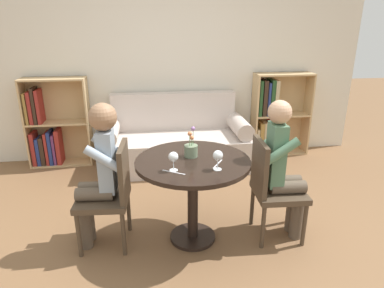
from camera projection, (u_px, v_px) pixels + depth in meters
The scene contains 15 objects.
ground_plane at pixel (193, 238), 3.05m from camera, with size 16.00×16.00×0.00m, color brown.
back_wall at pixel (172, 58), 4.53m from camera, with size 5.20×0.05×2.70m.
round_table at pixel (193, 176), 2.84m from camera, with size 0.95×0.95×0.75m.
couch at pixel (176, 143), 4.49m from camera, with size 1.87×0.80×0.92m.
bookshelf_left at pixel (52, 128), 4.47m from camera, with size 0.79×0.28×1.15m.
bookshelf_right at pixel (272, 115), 4.82m from camera, with size 0.79×0.28×1.15m.
chair_left at pixel (111, 191), 2.83m from camera, with size 0.45×0.45×0.90m.
chair_right at pixel (272, 185), 2.93m from camera, with size 0.44×0.44×0.90m.
person_left at pixel (99, 171), 2.76m from camera, with size 0.43×0.36×1.24m.
person_right at pixel (284, 168), 2.88m from camera, with size 0.43×0.35×1.24m.
wine_glass_left at pixel (173, 157), 2.56m from camera, with size 0.08×0.08×0.15m.
wine_glass_right at pixel (218, 156), 2.57m from camera, with size 0.08×0.08×0.16m.
flower_vase at pixel (191, 149), 2.84m from camera, with size 0.11×0.11×0.25m.
knife_left_setting at pixel (174, 172), 2.56m from camera, with size 0.17×0.11×0.00m.
fork_left_setting at pixel (218, 164), 2.71m from camera, with size 0.11×0.17×0.00m.
Camera 1 is at (-0.35, -2.55, 1.83)m, focal length 32.00 mm.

